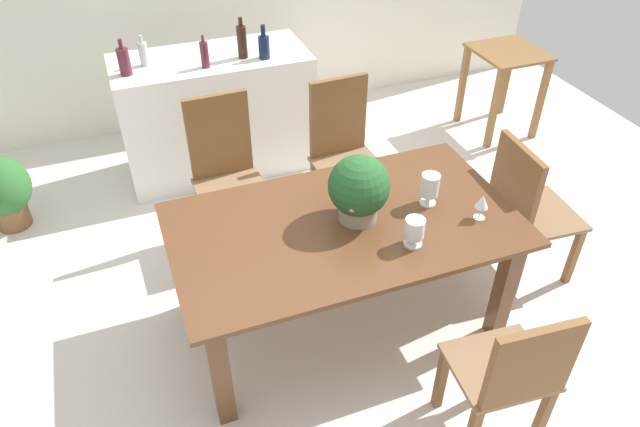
# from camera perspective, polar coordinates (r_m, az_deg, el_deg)

# --- Properties ---
(ground_plane) EXTENTS (7.04, 7.04, 0.00)m
(ground_plane) POSITION_cam_1_polar(r_m,az_deg,el_deg) (3.87, 0.49, -7.21)
(ground_plane) COLOR silver
(dining_table) EXTENTS (1.88, 1.07, 0.76)m
(dining_table) POSITION_cam_1_polar(r_m,az_deg,el_deg) (3.24, 2.35, -2.64)
(dining_table) COLOR brown
(dining_table) RESTS_ON ground
(chair_near_right) EXTENTS (0.49, 0.44, 0.92)m
(chair_near_right) POSITION_cam_1_polar(r_m,az_deg,el_deg) (2.91, 18.15, -14.53)
(chair_near_right) COLOR brown
(chair_near_right) RESTS_ON ground
(chair_far_left) EXTENTS (0.47, 0.48, 1.06)m
(chair_far_left) POSITION_cam_1_polar(r_m,az_deg,el_deg) (3.98, -9.14, 4.46)
(chair_far_left) COLOR brown
(chair_far_left) RESTS_ON ground
(chair_foot_end) EXTENTS (0.51, 0.51, 0.98)m
(chair_foot_end) POSITION_cam_1_polar(r_m,az_deg,el_deg) (3.85, 19.27, 0.73)
(chair_foot_end) COLOR brown
(chair_foot_end) RESTS_ON ground
(chair_far_right) EXTENTS (0.48, 0.45, 1.05)m
(chair_far_right) POSITION_cam_1_polar(r_m,az_deg,el_deg) (4.18, 2.24, 6.65)
(chair_far_right) COLOR brown
(chair_far_right) RESTS_ON ground
(flower_centerpiece) EXTENTS (0.33, 0.33, 0.38)m
(flower_centerpiece) POSITION_cam_1_polar(r_m,az_deg,el_deg) (3.08, 3.80, 2.46)
(flower_centerpiece) COLOR gray
(flower_centerpiece) RESTS_ON dining_table
(crystal_vase_left) EXTENTS (0.10, 0.10, 0.16)m
(crystal_vase_left) POSITION_cam_1_polar(r_m,az_deg,el_deg) (3.00, 9.16, -1.57)
(crystal_vase_left) COLOR silver
(crystal_vase_left) RESTS_ON dining_table
(crystal_vase_center_near) EXTENTS (0.10, 0.10, 0.19)m
(crystal_vase_center_near) POSITION_cam_1_polar(r_m,az_deg,el_deg) (3.28, 10.62, 2.61)
(crystal_vase_center_near) COLOR silver
(crystal_vase_center_near) RESTS_ON dining_table
(wine_glass) EXTENTS (0.07, 0.07, 0.15)m
(wine_glass) POSITION_cam_1_polar(r_m,az_deg,el_deg) (3.25, 15.48, 1.08)
(wine_glass) COLOR silver
(wine_glass) RESTS_ON dining_table
(kitchen_counter) EXTENTS (1.48, 0.66, 0.97)m
(kitchen_counter) POSITION_cam_1_polar(r_m,az_deg,el_deg) (4.84, -10.04, 9.48)
(kitchen_counter) COLOR white
(kitchen_counter) RESTS_ON ground
(wine_bottle_green) EXTENTS (0.06, 0.06, 0.24)m
(wine_bottle_green) POSITION_cam_1_polar(r_m,az_deg,el_deg) (4.42, -11.15, 14.93)
(wine_bottle_green) COLOR #511E28
(wine_bottle_green) RESTS_ON kitchen_counter
(wine_bottle_amber) EXTENTS (0.08, 0.08, 0.25)m
(wine_bottle_amber) POSITION_cam_1_polar(r_m,az_deg,el_deg) (4.51, -5.47, 15.88)
(wine_bottle_amber) COLOR #0F1E38
(wine_bottle_amber) RESTS_ON kitchen_counter
(wine_bottle_clear) EXTENTS (0.07, 0.07, 0.30)m
(wine_bottle_clear) POSITION_cam_1_polar(r_m,az_deg,el_deg) (4.53, -7.59, 16.25)
(wine_bottle_clear) COLOR black
(wine_bottle_clear) RESTS_ON kitchen_counter
(wine_bottle_dark) EXTENTS (0.07, 0.07, 0.22)m
(wine_bottle_dark) POSITION_cam_1_polar(r_m,az_deg,el_deg) (4.56, -16.77, 14.66)
(wine_bottle_dark) COLOR #B2BFB7
(wine_bottle_dark) RESTS_ON kitchen_counter
(wine_bottle_tall) EXTENTS (0.08, 0.08, 0.26)m
(wine_bottle_tall) POSITION_cam_1_polar(r_m,az_deg,el_deg) (4.44, -18.50, 13.86)
(wine_bottle_tall) COLOR #511E28
(wine_bottle_tall) RESTS_ON kitchen_counter
(side_table) EXTENTS (0.56, 0.59, 0.76)m
(side_table) POSITION_cam_1_polar(r_m,az_deg,el_deg) (5.53, 17.52, 13.02)
(side_table) COLOR brown
(side_table) RESTS_ON ground
(potted_plant_floor) EXTENTS (0.40, 0.40, 0.57)m
(potted_plant_floor) POSITION_cam_1_polar(r_m,az_deg,el_deg) (4.74, -28.49, 2.04)
(potted_plant_floor) COLOR brown
(potted_plant_floor) RESTS_ON ground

